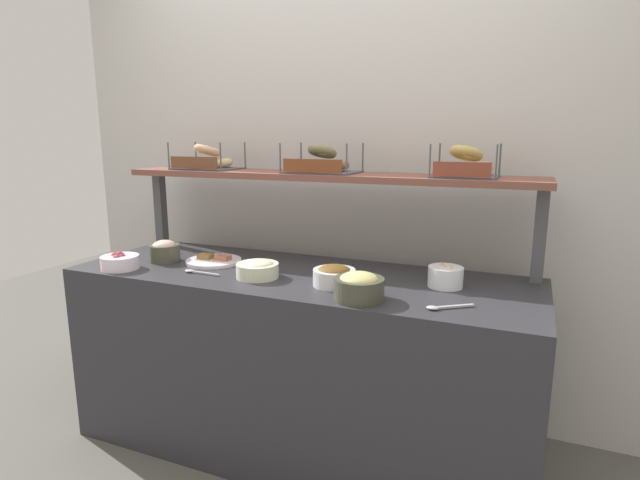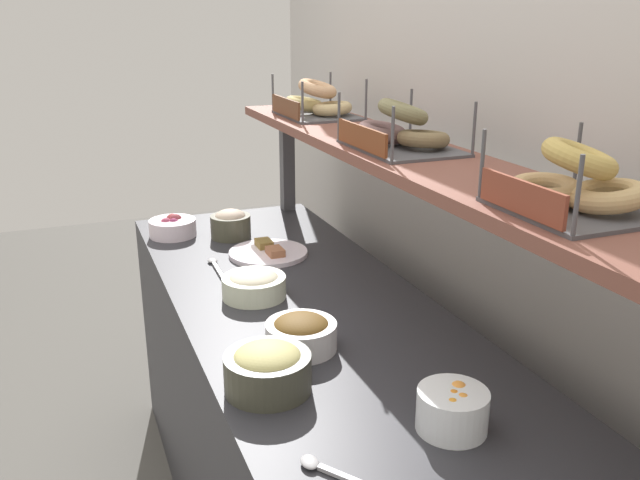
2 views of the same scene
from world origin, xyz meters
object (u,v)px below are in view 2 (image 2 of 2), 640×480
(bowl_tuna_salad, at_px, (231,224))
(bagel_basket_sesame, at_px, (574,187))
(bowl_potato_salad, at_px, (254,284))
(bowl_beet_salad, at_px, (173,227))
(bowl_chocolate_spread, at_px, (301,333))
(serving_plate_white, at_px, (268,252))
(serving_spoon_by_edge, at_px, (328,470))
(bowl_fruit_salad, at_px, (453,409))
(bagel_basket_poppy, at_px, (401,132))
(bowl_hummus, at_px, (268,368))
(bagel_basket_plain, at_px, (316,104))
(serving_spoon_near_plate, at_px, (215,265))

(bowl_tuna_salad, xyz_separation_m, bagel_basket_sesame, (1.36, 0.31, 0.43))
(bowl_potato_salad, height_order, bowl_beet_salad, bowl_potato_salad)
(bowl_potato_salad, xyz_separation_m, bowl_chocolate_spread, (0.35, 0.02, 0.00))
(serving_plate_white, height_order, serving_spoon_by_edge, serving_plate_white)
(bowl_fruit_salad, height_order, bagel_basket_poppy, bagel_basket_poppy)
(bowl_hummus, bearing_deg, serving_plate_white, 162.56)
(bowl_tuna_salad, bearing_deg, bagel_basket_plain, 82.14)
(bowl_hummus, bearing_deg, bagel_basket_sesame, 59.24)
(serving_spoon_near_plate, bearing_deg, bowl_fruit_salad, 12.15)
(bowl_potato_salad, height_order, serving_plate_white, bowl_potato_salad)
(bowl_tuna_salad, bearing_deg, bagel_basket_sesame, 12.87)
(bowl_tuna_salad, bearing_deg, serving_spoon_by_edge, -7.28)
(bowl_fruit_salad, bearing_deg, bowl_tuna_salad, -175.63)
(bowl_chocolate_spread, bearing_deg, bowl_beet_salad, -172.33)
(bowl_tuna_salad, relative_size, bagel_basket_sesame, 0.51)
(bowl_beet_salad, relative_size, bagel_basket_plain, 0.52)
(bowl_fruit_salad, bearing_deg, bowl_beet_salad, -168.30)
(bowl_beet_salad, xyz_separation_m, bagel_basket_plain, (0.14, 0.51, 0.44))
(bowl_beet_salad, height_order, bagel_basket_sesame, bagel_basket_sesame)
(bowl_fruit_salad, relative_size, bagel_basket_poppy, 0.42)
(bowl_chocolate_spread, distance_m, bowl_fruit_salad, 0.45)
(serving_plate_white, height_order, serving_spoon_near_plate, serving_plate_white)
(bowl_fruit_salad, distance_m, serving_spoon_near_plate, 1.08)
(bowl_hummus, xyz_separation_m, bagel_basket_plain, (-1.02, 0.51, 0.42))
(bowl_potato_salad, height_order, bowl_tuna_salad, bowl_tuna_salad)
(bowl_chocolate_spread, bearing_deg, serving_spoon_by_edge, -14.24)
(bowl_beet_salad, relative_size, serving_spoon_near_plate, 0.94)
(bowl_fruit_salad, relative_size, bowl_hummus, 0.74)
(bowl_beet_salad, height_order, bagel_basket_plain, bagel_basket_plain)
(serving_spoon_near_plate, xyz_separation_m, bagel_basket_poppy, (0.42, 0.43, 0.47))
(bowl_beet_salad, xyz_separation_m, serving_plate_white, (0.33, 0.26, -0.02))
(bowl_chocolate_spread, distance_m, bowl_hummus, 0.20)
(bagel_basket_sesame, bearing_deg, bowl_chocolate_spread, -140.52)
(bowl_beet_salad, height_order, bagel_basket_poppy, bagel_basket_poppy)
(serving_spoon_near_plate, xyz_separation_m, bagel_basket_plain, (-0.23, 0.45, 0.47))
(serving_spoon_by_edge, bearing_deg, bagel_basket_plain, 159.56)
(bowl_fruit_salad, distance_m, serving_spoon_by_edge, 0.28)
(bowl_fruit_salad, xyz_separation_m, bowl_hummus, (-0.27, -0.29, 0.01))
(bowl_beet_salad, bearing_deg, bagel_basket_plain, 74.64)
(bagel_basket_sesame, bearing_deg, bowl_beet_salad, -160.88)
(bowl_hummus, height_order, bagel_basket_sesame, bagel_basket_sesame)
(bowl_beet_salad, xyz_separation_m, bowl_hummus, (1.16, 0.00, 0.02))
(bowl_tuna_salad, height_order, bagel_basket_sesame, bagel_basket_sesame)
(bagel_basket_poppy, bearing_deg, bowl_fruit_salad, -17.89)
(bowl_hummus, height_order, bagel_basket_poppy, bagel_basket_poppy)
(bowl_potato_salad, relative_size, bowl_fruit_salad, 1.31)
(bowl_hummus, height_order, serving_spoon_by_edge, bowl_hummus)
(bowl_potato_salad, bearing_deg, bowl_beet_salad, -169.78)
(bowl_potato_salad, xyz_separation_m, bowl_fruit_salad, (0.77, 0.18, 0.00))
(bowl_potato_salad, height_order, bagel_basket_plain, bagel_basket_plain)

